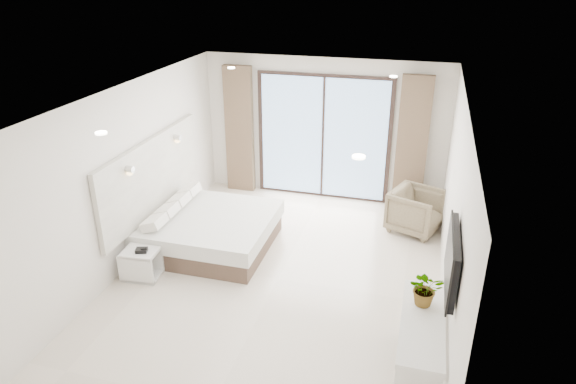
{
  "coord_description": "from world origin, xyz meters",
  "views": [
    {
      "loc": [
        1.83,
        -6.06,
        4.25
      ],
      "look_at": [
        0.04,
        0.4,
        1.23
      ],
      "focal_mm": 32.0,
      "sensor_mm": 36.0,
      "label": 1
    }
  ],
  "objects_px": {
    "bed": "(210,230)",
    "armchair": "(416,209)",
    "console_desk": "(421,337)",
    "nightstand": "(142,264)"
  },
  "relations": [
    {
      "from": "nightstand",
      "to": "console_desk",
      "type": "relative_size",
      "value": 0.36
    },
    {
      "from": "armchair",
      "to": "bed",
      "type": "bearing_deg",
      "value": 134.87
    },
    {
      "from": "bed",
      "to": "armchair",
      "type": "xyz_separation_m",
      "value": [
        3.19,
        1.44,
        0.12
      ]
    },
    {
      "from": "bed",
      "to": "armchair",
      "type": "bearing_deg",
      "value": 24.38
    },
    {
      "from": "bed",
      "to": "nightstand",
      "type": "distance_m",
      "value": 1.25
    },
    {
      "from": "bed",
      "to": "armchair",
      "type": "distance_m",
      "value": 3.5
    },
    {
      "from": "nightstand",
      "to": "console_desk",
      "type": "xyz_separation_m",
      "value": [
        3.97,
        -0.96,
        0.33
      ]
    },
    {
      "from": "bed",
      "to": "console_desk",
      "type": "bearing_deg",
      "value": -31.47
    },
    {
      "from": "bed",
      "to": "nightstand",
      "type": "bearing_deg",
      "value": -118.18
    },
    {
      "from": "bed",
      "to": "console_desk",
      "type": "distance_m",
      "value": 3.97
    }
  ]
}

